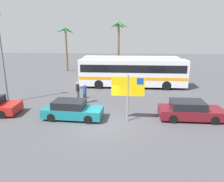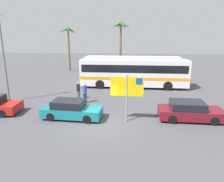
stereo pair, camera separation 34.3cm
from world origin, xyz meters
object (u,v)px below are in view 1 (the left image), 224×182
car_teal (72,110)px  pedestrian_by_bus (85,92)px  bus_rear_coach (130,67)px  pedestrian_crossing_lot (78,89)px  bus_front_coach (132,72)px  ferry_sign (129,88)px  car_maroon (190,110)px

car_teal → pedestrian_by_bus: bearing=90.3°
bus_rear_coach → pedestrian_by_bus: (-3.99, -9.74, -0.75)m
pedestrian_crossing_lot → bus_rear_coach: bearing=-71.3°
bus_front_coach → ferry_sign: ferry_sign is taller
car_maroon → car_teal: 8.27m
bus_rear_coach → car_teal: bus_rear_coach is taller
bus_rear_coach → ferry_sign: bearing=-90.9°
pedestrian_by_bus → bus_rear_coach: bearing=178.0°
car_maroon → car_teal: (-8.25, -0.55, -0.00)m
bus_front_coach → car_maroon: size_ratio=2.74×
car_maroon → car_teal: same height
bus_front_coach → car_teal: bus_front_coach is taller
car_maroon → pedestrian_crossing_lot: bearing=155.8°
car_teal → pedestrian_by_bus: 3.60m
car_teal → pedestrian_by_bus: size_ratio=2.43×
ferry_sign → pedestrian_crossing_lot: bearing=136.4°
bus_front_coach → pedestrian_crossing_lot: bus_front_coach is taller
bus_rear_coach → ferry_sign: ferry_sign is taller
car_maroon → ferry_sign: bearing=-170.5°
bus_rear_coach → car_teal: bearing=-107.3°
bus_front_coach → pedestrian_by_bus: size_ratio=6.84×
bus_rear_coach → car_teal: size_ratio=2.81×
bus_rear_coach → car_teal: (-4.15, -13.31, -1.15)m
bus_rear_coach → pedestrian_crossing_lot: bearing=-119.3°
bus_front_coach → car_teal: size_ratio=2.81×
bus_rear_coach → pedestrian_by_bus: bearing=-112.3°
ferry_sign → pedestrian_crossing_lot: size_ratio=1.99×
bus_front_coach → bus_rear_coach: (-0.21, 3.45, 0.00)m
pedestrian_by_bus → car_maroon: bearing=89.8°
pedestrian_by_bus → car_teal: bearing=17.6°
bus_front_coach → pedestrian_by_bus: (-4.20, -6.29, -0.75)m
car_maroon → bus_front_coach: bearing=113.2°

